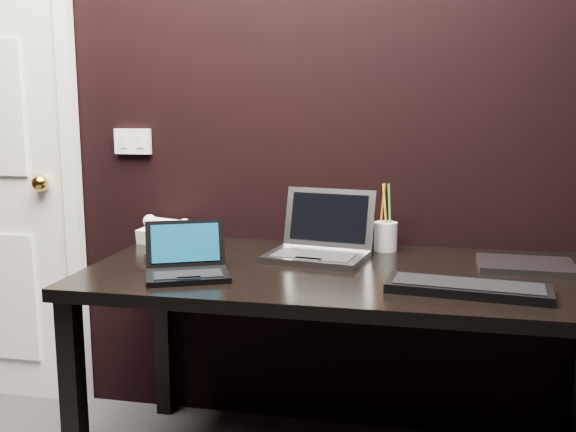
% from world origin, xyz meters
% --- Properties ---
extents(wall_back, '(4.00, 0.00, 4.00)m').
position_xyz_m(wall_back, '(0.00, 1.80, 1.30)').
color(wall_back, black).
rests_on(wall_back, ground).
extents(wall_switch, '(0.15, 0.02, 0.10)m').
position_xyz_m(wall_switch, '(-0.62, 1.79, 1.12)').
color(wall_switch, silver).
rests_on(wall_switch, wall_back).
extents(desk, '(1.70, 0.80, 0.74)m').
position_xyz_m(desk, '(0.30, 1.40, 0.66)').
color(desk, black).
rests_on(desk, ground).
extents(netbook, '(0.32, 0.30, 0.16)m').
position_xyz_m(netbook, '(-0.19, 1.22, 0.77)').
color(netbook, black).
rests_on(netbook, desk).
extents(silver_laptop, '(0.37, 0.34, 0.23)m').
position_xyz_m(silver_laptop, '(0.17, 1.55, 0.78)').
color(silver_laptop, gray).
rests_on(silver_laptop, desk).
extents(ext_keyboard, '(0.46, 0.20, 0.03)m').
position_xyz_m(ext_keyboard, '(0.65, 1.21, 0.75)').
color(ext_keyboard, black).
rests_on(ext_keyboard, desk).
extents(closed_laptop, '(0.31, 0.23, 0.02)m').
position_xyz_m(closed_laptop, '(0.85, 1.53, 0.75)').
color(closed_laptop, '#9FA0A5').
rests_on(closed_laptop, desk).
extents(desk_phone, '(0.24, 0.23, 0.11)m').
position_xyz_m(desk_phone, '(-0.43, 1.67, 0.78)').
color(desk_phone, white).
rests_on(desk_phone, desk).
extents(mobile_phone, '(0.06, 0.06, 0.09)m').
position_xyz_m(mobile_phone, '(-0.38, 1.42, 0.77)').
color(mobile_phone, black).
rests_on(mobile_phone, desk).
extents(pen_cup, '(0.09, 0.09, 0.25)m').
position_xyz_m(pen_cup, '(0.39, 1.70, 0.80)').
color(pen_cup, silver).
rests_on(pen_cup, desk).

